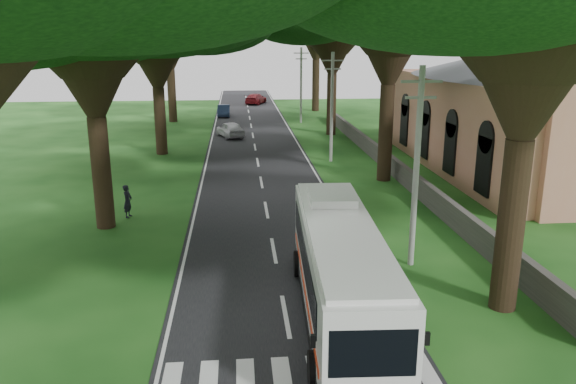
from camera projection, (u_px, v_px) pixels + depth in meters
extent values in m
plane|color=#154212|center=(291.00, 348.00, 16.80)|extent=(140.00, 140.00, 0.00)
cube|color=black|center=(258.00, 165.00, 40.80)|extent=(8.00, 120.00, 0.04)
cube|color=#383533|center=(383.00, 158.00, 40.47)|extent=(0.35, 50.00, 1.20)
cube|color=tan|center=(520.00, 125.00, 38.64)|extent=(12.00, 22.00, 6.40)
pyramid|color=#595960|center=(529.00, 44.00, 37.21)|extent=(14.00, 24.00, 2.20)
cube|color=tan|center=(564.00, 119.00, 28.30)|extent=(3.00, 3.00, 10.00)
cylinder|color=gray|center=(416.00, 170.00, 21.98)|extent=(0.24, 0.24, 8.00)
cube|color=gray|center=(422.00, 81.00, 21.07)|extent=(1.60, 0.10, 0.10)
cube|color=gray|center=(421.00, 98.00, 21.23)|extent=(1.20, 0.10, 0.10)
cylinder|color=gray|center=(332.00, 108.00, 41.18)|extent=(0.24, 0.24, 8.00)
cube|color=gray|center=(333.00, 60.00, 40.27)|extent=(1.60, 0.10, 0.10)
cube|color=gray|center=(333.00, 69.00, 40.43)|extent=(1.20, 0.10, 0.10)
cylinder|color=gray|center=(301.00, 86.00, 60.38)|extent=(0.24, 0.24, 8.00)
cube|color=gray|center=(301.00, 53.00, 59.47)|extent=(1.60, 0.10, 0.10)
cube|color=gray|center=(301.00, 59.00, 59.63)|extent=(1.20, 0.10, 0.10)
cylinder|color=black|center=(102.00, 173.00, 26.90)|extent=(0.90, 0.90, 5.41)
cone|color=black|center=(93.00, 76.00, 25.68)|extent=(3.20, 3.20, 3.80)
cylinder|color=black|center=(160.00, 121.00, 44.25)|extent=(0.90, 0.90, 5.23)
cone|color=black|center=(157.00, 63.00, 43.05)|extent=(3.20, 3.20, 3.80)
ellipsoid|color=black|center=(154.00, 15.00, 42.12)|extent=(15.41, 15.41, 6.47)
cylinder|color=black|center=(172.00, 96.00, 61.38)|extent=(0.90, 0.90, 5.66)
cone|color=black|center=(170.00, 51.00, 60.13)|extent=(3.20, 3.20, 3.80)
ellipsoid|color=black|center=(167.00, 12.00, 59.06)|extent=(13.45, 13.45, 5.65)
cylinder|color=black|center=(511.00, 227.00, 18.60)|extent=(0.90, 0.90, 5.87)
cone|color=black|center=(527.00, 79.00, 17.31)|extent=(3.20, 3.20, 3.80)
cylinder|color=black|center=(386.00, 133.00, 35.88)|extent=(0.90, 0.90, 6.15)
cone|color=black|center=(389.00, 53.00, 34.56)|extent=(3.20, 3.20, 3.80)
cylinder|color=black|center=(331.00, 105.00, 53.18)|extent=(0.90, 0.90, 5.71)
cone|color=black|center=(332.00, 53.00, 51.91)|extent=(3.20, 3.20, 3.80)
ellipsoid|color=black|center=(333.00, 7.00, 50.83)|extent=(14.82, 14.82, 6.22)
cylinder|color=black|center=(316.00, 86.00, 70.46)|extent=(0.90, 0.90, 6.34)
cone|color=black|center=(316.00, 44.00, 69.11)|extent=(3.20, 3.20, 3.80)
ellipsoid|color=black|center=(317.00, 2.00, 67.82)|extent=(15.39, 15.39, 6.46)
cube|color=white|center=(340.00, 269.00, 18.12)|extent=(2.85, 11.19, 2.73)
cube|color=black|center=(340.00, 254.00, 18.29)|extent=(2.81, 9.16, 1.02)
cube|color=black|center=(339.00, 306.00, 18.47)|extent=(2.89, 11.23, 0.32)
cube|color=#B8270C|center=(340.00, 286.00, 18.29)|extent=(2.85, 10.09, 0.17)
cube|color=white|center=(342.00, 227.00, 17.75)|extent=(2.64, 10.63, 0.17)
cylinder|color=black|center=(314.00, 369.00, 14.85)|extent=(0.37, 1.03, 1.02)
cylinder|color=black|center=(401.00, 367.00, 14.95)|extent=(0.37, 1.03, 1.02)
cylinder|color=black|center=(298.00, 264.00, 21.80)|extent=(0.37, 1.03, 1.02)
cylinder|color=black|center=(357.00, 263.00, 21.89)|extent=(0.37, 1.03, 1.02)
imported|color=#B0AFB4|center=(230.00, 129.00, 52.16)|extent=(2.99, 4.57, 1.45)
imported|color=navy|center=(224.00, 111.00, 65.97)|extent=(1.44, 4.01, 1.32)
imported|color=maroon|center=(256.00, 99.00, 78.35)|extent=(3.51, 5.29, 1.43)
imported|color=black|center=(128.00, 201.00, 28.89)|extent=(0.54, 0.70, 1.71)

